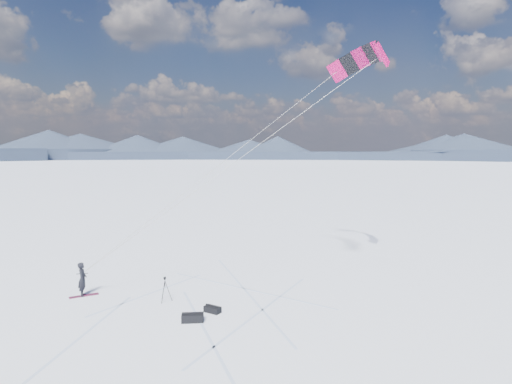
{
  "coord_description": "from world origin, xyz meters",
  "views": [
    {
      "loc": [
        4.37,
        -18.51,
        7.22
      ],
      "look_at": [
        5.82,
        4.4,
        4.95
      ],
      "focal_mm": 30.0,
      "sensor_mm": 36.0,
      "label": 1
    }
  ],
  "objects": [
    {
      "name": "gear_bag_b",
      "position": [
        3.6,
        -0.01,
        0.15
      ],
      "size": [
        0.82,
        0.73,
        0.34
      ],
      "rotation": [
        0.0,
        0.0,
        -0.61
      ],
      "color": "black",
      "rests_on": "ground"
    },
    {
      "name": "power_kite",
      "position": [
        12.01,
        6.08,
        12.31
      ],
      "size": [
        16.24,
        6.28,
        12.12
      ],
      "color": "#BB0953",
      "rests_on": "ground"
    },
    {
      "name": "ground",
      "position": [
        0.0,
        0.0,
        0.0
      ],
      "size": [
        1800.0,
        1800.0,
        0.0
      ],
      "primitive_type": "plane",
      "color": "white"
    },
    {
      "name": "snow_tracks",
      "position": [
        -0.65,
        -0.35,
        0.0
      ],
      "size": [
        14.76,
        10.25,
        0.01
      ],
      "color": "#A6BAD8",
      "rests_on": "ground"
    },
    {
      "name": "horizon_hills",
      "position": [
        -0.0,
        0.0,
        4.39
      ],
      "size": [
        704.0,
        705.94,
        10.08
      ],
      "color": "black",
      "rests_on": "ground"
    },
    {
      "name": "gear_bag_a",
      "position": [
        2.8,
        -0.99,
        0.18
      ],
      "size": [
        0.92,
        0.45,
        0.41
      ],
      "rotation": [
        0.0,
        0.0,
        0.02
      ],
      "color": "black",
      "rests_on": "ground"
    },
    {
      "name": "tripod",
      "position": [
        1.28,
        1.56,
        0.77
      ],
      "size": [
        0.55,
        0.59,
        1.2
      ],
      "rotation": [
        0.0,
        0.0,
        0.13
      ],
      "color": "black",
      "rests_on": "ground"
    },
    {
      "name": "snowkiter",
      "position": [
        -2.91,
        2.59,
        0.0
      ],
      "size": [
        0.53,
        0.69,
        1.69
      ],
      "primitive_type": "imported",
      "rotation": [
        0.0,
        0.0,
        1.79
      ],
      "color": "black",
      "rests_on": "ground"
    },
    {
      "name": "snowboard",
      "position": [
        -2.85,
        2.54,
        0.02
      ],
      "size": [
        1.35,
        0.83,
        0.04
      ],
      "primitive_type": "cube",
      "rotation": [
        0.0,
        0.0,
        0.45
      ],
      "color": "maroon",
      "rests_on": "ground"
    }
  ]
}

